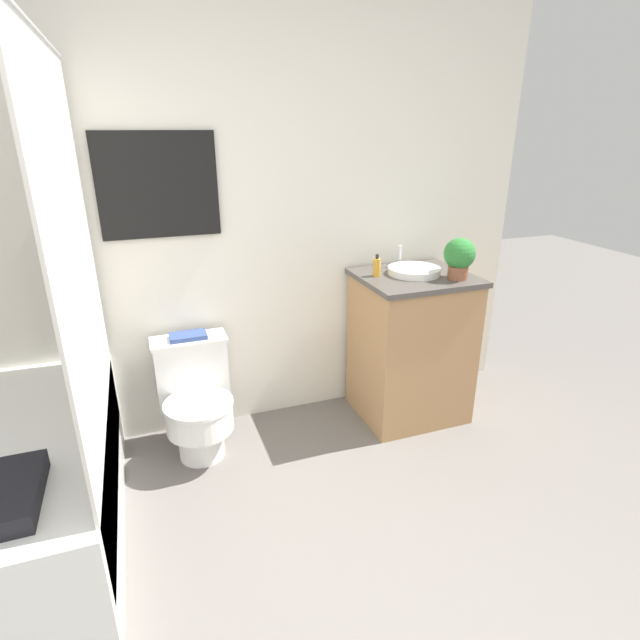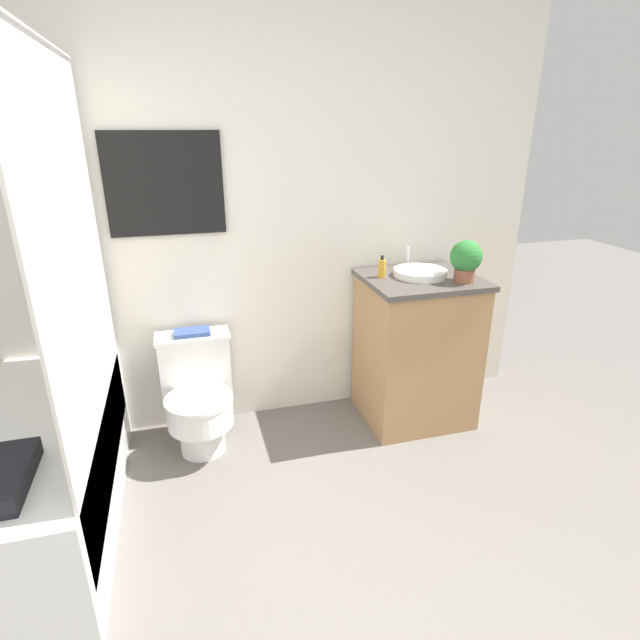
% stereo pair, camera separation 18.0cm
% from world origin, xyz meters
% --- Properties ---
extents(wall_back, '(3.57, 0.07, 2.50)m').
position_xyz_m(wall_back, '(-0.01, 2.27, 1.25)').
color(wall_back, silver).
rests_on(wall_back, ground_plane).
extents(shower_area, '(0.57, 1.40, 1.98)m').
position_xyz_m(shower_area, '(-0.99, 1.54, 0.32)').
color(shower_area, white).
rests_on(shower_area, ground_plane).
extents(toilet, '(0.40, 0.49, 0.63)m').
position_xyz_m(toilet, '(-0.32, 2.00, 0.31)').
color(toilet, white).
rests_on(toilet, ground_plane).
extents(vanity, '(0.64, 0.56, 0.89)m').
position_xyz_m(vanity, '(0.96, 1.95, 0.45)').
color(vanity, '#AD7F51').
rests_on(vanity, ground_plane).
extents(sink, '(0.30, 0.34, 0.13)m').
position_xyz_m(sink, '(0.96, 1.97, 0.92)').
color(sink, white).
rests_on(sink, vanity).
extents(soap_bottle, '(0.04, 0.04, 0.13)m').
position_xyz_m(soap_bottle, '(0.74, 2.01, 0.95)').
color(soap_bottle, gold).
rests_on(soap_bottle, vanity).
extents(potted_plant, '(0.17, 0.17, 0.23)m').
position_xyz_m(potted_plant, '(1.14, 1.81, 1.02)').
color(potted_plant, brown).
rests_on(potted_plant, vanity).
extents(book_on_tank, '(0.19, 0.12, 0.02)m').
position_xyz_m(book_on_tank, '(-0.32, 2.11, 0.64)').
color(book_on_tank, '#33477F').
rests_on(book_on_tank, toilet).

